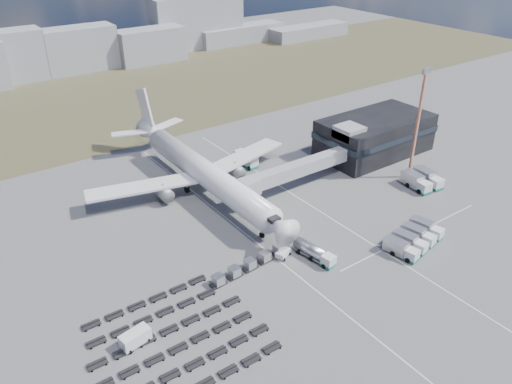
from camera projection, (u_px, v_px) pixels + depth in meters
ground at (291, 259)px, 92.89m from camera, size 420.00×420.00×0.00m
grass_strip at (88, 101)px, 170.90m from camera, size 420.00×90.00×0.01m
lane_markings at (319, 235)px, 99.98m from camera, size 47.12×110.00×0.01m
terminal at (374, 135)px, 131.61m from camera, size 30.40×16.40×11.00m
jet_bridge at (289, 172)px, 112.99m from camera, size 30.30×3.80×7.05m
airliner at (201, 170)px, 113.26m from camera, size 51.59×64.53×17.62m
skyline at (12, 58)px, 188.30m from camera, size 313.52×26.64×23.52m
fuel_tanker at (314, 252)px, 92.41m from camera, size 3.56×9.11×2.87m
pushback_tug at (283, 254)px, 93.25m from camera, size 3.48×2.77×1.40m
utility_van at (135, 338)px, 73.97m from camera, size 4.85×2.81×2.42m
catering_truck at (246, 160)px, 126.79m from camera, size 3.52×7.15×3.16m
service_trucks_near at (414, 238)px, 96.32m from camera, size 13.18×8.79×2.70m
service_trucks_far at (422, 180)px, 116.93m from camera, size 7.35×8.50×3.16m
uld_row at (250, 264)px, 89.80m from camera, size 17.02×2.98×1.86m
baggage_dollies at (173, 341)px, 74.72m from camera, size 26.68×21.58×0.68m
floodlight_mast at (417, 125)px, 115.42m from camera, size 2.52×2.07×26.78m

